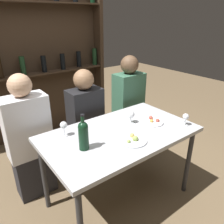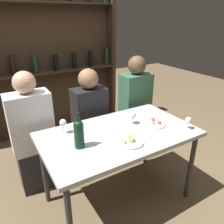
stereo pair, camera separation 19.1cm
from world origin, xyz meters
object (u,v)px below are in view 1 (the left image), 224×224
food_plate_0 (133,140)px  food_plate_1 (152,121)px  wine_glass_0 (131,115)px  wine_glass_1 (186,117)px  wine_glass_2 (64,126)px  seated_person_right (128,109)px  wine_bottle (83,134)px  seated_person_center (86,125)px  seated_person_left (30,142)px

food_plate_0 → food_plate_1: 0.40m
wine_glass_0 → food_plate_1: (0.16, -0.12, -0.07)m
wine_glass_1 → wine_glass_2: size_ratio=0.89×
wine_glass_2 → seated_person_right: bearing=19.2°
wine_glass_0 → wine_glass_1: 0.50m
wine_glass_1 → wine_glass_0: bearing=137.3°
food_plate_0 → seated_person_right: bearing=50.8°
food_plate_1 → wine_bottle: bearing=180.0°
wine_glass_0 → seated_person_right: bearing=50.6°
wine_bottle → wine_glass_1: bearing=-13.2°
wine_glass_0 → seated_person_center: seated_person_center is taller
seated_person_right → food_plate_0: bearing=-129.2°
wine_glass_0 → wine_glass_1: wine_glass_0 is taller
wine_glass_2 → food_plate_0: (0.40, -0.41, -0.08)m
seated_person_center → seated_person_right: 0.61m
food_plate_0 → seated_person_right: 1.01m
wine_glass_0 → wine_glass_2: 0.62m
seated_person_center → seated_person_left: bearing=-180.0°
wine_bottle → wine_glass_1: 0.96m
wine_bottle → seated_person_right: (0.99, 0.63, -0.27)m
wine_glass_1 → seated_person_right: (0.06, 0.85, -0.22)m
food_plate_0 → seated_person_center: size_ratio=0.19×
wine_glass_2 → seated_person_center: size_ratio=0.11×
seated_person_right → wine_glass_2: bearing=-160.8°
wine_glass_0 → wine_glass_1: (0.36, -0.34, -0.00)m
wine_glass_0 → food_plate_0: wine_glass_0 is taller
wine_glass_1 → food_plate_1: wine_glass_1 is taller
food_plate_1 → wine_glass_0: bearing=144.8°
food_plate_0 → seated_person_center: seated_person_center is taller
wine_glass_2 → food_plate_1: bearing=-19.5°
wine_glass_0 → food_plate_1: bearing=-35.2°
wine_glass_0 → wine_glass_2: size_ratio=0.93×
wine_bottle → food_plate_0: 0.41m
wine_bottle → wine_glass_2: wine_bottle is taller
wine_glass_0 → food_plate_1: wine_glass_0 is taller
wine_glass_2 → food_plate_1: wine_glass_2 is taller
food_plate_0 → food_plate_1: (0.37, 0.14, -0.00)m
wine_glass_1 → food_plate_0: 0.58m
wine_glass_0 → wine_glass_2: bearing=165.5°
wine_bottle → wine_glass_2: (-0.03, 0.27, -0.03)m
wine_glass_2 → seated_person_right: seated_person_right is taller
wine_glass_1 → food_plate_0: wine_glass_1 is taller
seated_person_center → wine_glass_1: bearing=-56.9°
wine_glass_2 → wine_bottle: bearing=-83.7°
wine_bottle → seated_person_right: seated_person_right is taller
food_plate_1 → food_plate_0: bearing=-159.2°
food_plate_0 → seated_person_left: size_ratio=0.18×
wine_glass_0 → wine_bottle: bearing=-168.6°
seated_person_left → seated_person_right: (1.23, 0.00, 0.02)m
wine_glass_1 → food_plate_1: size_ratio=0.53×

